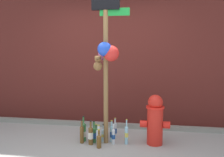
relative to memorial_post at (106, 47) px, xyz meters
The scene contains 18 objects.
ground_plane 1.68m from the memorial_post, 110.39° to the right, with size 14.00×14.00×0.00m, color #9E9B93.
building_wall 1.31m from the memorial_post, 98.89° to the left, with size 10.00×0.20×3.24m.
curb_strip 1.78m from the memorial_post, 103.14° to the left, with size 8.00×0.12×0.08m, color gray.
memorial_post is the anchor object (origin of this frame).
fire_hydrant 1.41m from the memorial_post, ahead, with size 0.48×0.29×0.82m.
bottle_0 1.44m from the memorial_post, 152.54° to the right, with size 0.08×0.08×0.40m.
bottle_1 1.46m from the memorial_post, 130.79° to the left, with size 0.08×0.08×0.29m.
bottle_2 1.47m from the memorial_post, 168.22° to the right, with size 0.06×0.06×0.39m.
bottle_3 1.43m from the memorial_post, 39.10° to the left, with size 0.06×0.06×0.37m.
bottle_4 1.48m from the memorial_post, 159.20° to the left, with size 0.08×0.08×0.29m.
bottle_5 1.45m from the memorial_post, ahead, with size 0.06×0.06×0.41m.
bottle_6 1.45m from the memorial_post, 129.49° to the right, with size 0.08×0.08×0.33m.
bottle_7 1.48m from the memorial_post, 107.07° to the right, with size 0.07×0.07×0.30m.
bottle_8 1.47m from the memorial_post, 70.47° to the left, with size 0.06×0.06×0.35m.
bottle_9 1.47m from the memorial_post, behind, with size 0.08×0.08×0.43m.
bottle_10 1.45m from the memorial_post, behind, with size 0.07×0.07×0.36m.
bottle_11 1.45m from the memorial_post, 15.17° to the right, with size 0.06×0.06×0.36m.
litter_1 1.62m from the memorial_post, 33.23° to the left, with size 0.07×0.11×0.01m, color tan.
Camera 1 is at (1.00, -3.49, 1.54)m, focal length 41.30 mm.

